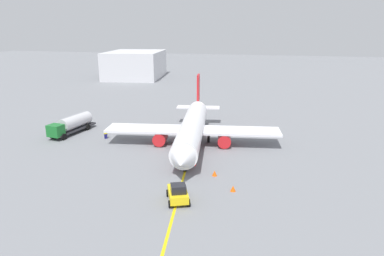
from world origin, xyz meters
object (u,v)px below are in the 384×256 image
object	(u,v)px
airplane	(192,129)
safety_cone_wingtip	(233,188)
refueling_worker	(106,134)
safety_cone_nose	(215,173)
pushback_tug	(178,193)
fuel_tanker	(72,124)

from	to	relation	value
airplane	safety_cone_wingtip	bearing A→B (deg)	29.39
refueling_worker	safety_cone_nose	xyz separation A→B (m)	(11.17, 21.03, -0.46)
refueling_worker	safety_cone_wingtip	distance (m)	28.23
refueling_worker	safety_cone_wingtip	size ratio (longest dim) A/B	2.41
airplane	safety_cone_nose	bearing A→B (deg)	26.62
pushback_tug	safety_cone_wingtip	distance (m)	6.86
safety_cone_wingtip	pushback_tug	bearing A→B (deg)	-54.74
airplane	safety_cone_nose	xyz separation A→B (m)	(11.39, 5.71, -2.32)
safety_cone_nose	safety_cone_wingtip	world-z (taller)	safety_cone_nose
airplane	refueling_worker	distance (m)	15.43
pushback_tug	refueling_worker	bearing A→B (deg)	-135.96
fuel_tanker	refueling_worker	bearing A→B (deg)	79.47
pushback_tug	refueling_worker	distance (m)	26.36
pushback_tug	safety_cone_wingtip	bearing A→B (deg)	125.26
airplane	safety_cone_wingtip	world-z (taller)	airplane
safety_cone_nose	safety_cone_wingtip	distance (m)	4.80
fuel_tanker	refueling_worker	xyz separation A→B (m)	(1.36, 7.30, -0.90)
fuel_tanker	refueling_worker	size ratio (longest dim) A/B	6.18
safety_cone_nose	refueling_worker	bearing A→B (deg)	-117.97
refueling_worker	safety_cone_nose	world-z (taller)	refueling_worker
airplane	pushback_tug	world-z (taller)	airplane
fuel_tanker	pushback_tug	distance (m)	32.71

